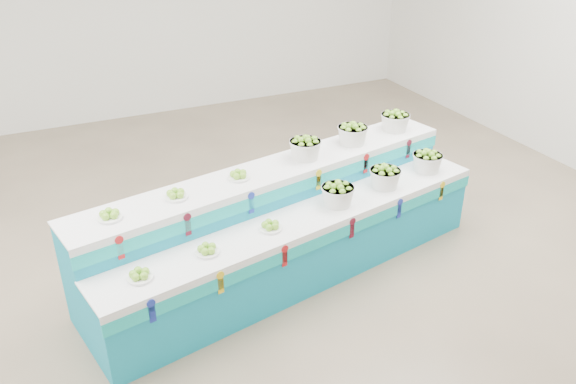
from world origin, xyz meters
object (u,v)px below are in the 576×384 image
at_px(basket_lower_left, 338,194).
at_px(plate_upper_mid, 176,194).
at_px(basket_upper_right, 395,121).
at_px(display_stand, 288,225).

distance_m(basket_lower_left, plate_upper_mid, 1.53).
bearing_deg(basket_upper_right, basket_lower_left, -146.46).
distance_m(display_stand, basket_lower_left, 0.57).
height_order(basket_lower_left, plate_upper_mid, plate_upper_mid).
bearing_deg(plate_upper_mid, basket_upper_right, 11.44).
xyz_separation_m(display_stand, basket_upper_right, (1.57, 0.58, 0.62)).
distance_m(basket_lower_left, basket_upper_right, 1.39).
bearing_deg(basket_lower_left, plate_upper_mid, 171.72).
bearing_deg(display_stand, basket_lower_left, -32.51).
bearing_deg(display_stand, basket_upper_right, 8.75).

